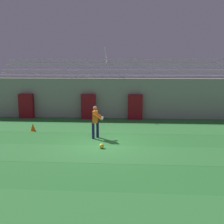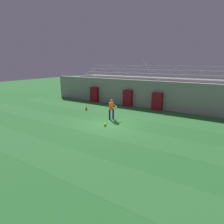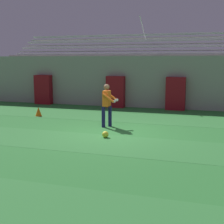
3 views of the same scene
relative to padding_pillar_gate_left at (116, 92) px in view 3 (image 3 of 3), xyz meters
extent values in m
plane|color=#2D7533|center=(1.63, -5.95, -0.86)|extent=(80.00, 80.00, 0.00)
cube|color=#337A38|center=(1.63, -11.95, -0.85)|extent=(28.00, 2.27, 0.01)
cube|color=#337A38|center=(1.63, -7.42, -0.85)|extent=(28.00, 2.27, 0.01)
cube|color=#337A38|center=(1.63, -2.89, -0.85)|extent=(28.00, 2.27, 0.01)
cube|color=#999691|center=(1.63, 0.55, 0.54)|extent=(24.00, 0.60, 2.80)
cube|color=maroon|center=(0.00, 0.00, 0.00)|extent=(1.00, 0.44, 1.71)
cube|color=maroon|center=(3.25, 0.00, 0.00)|extent=(1.00, 0.44, 1.71)
cube|color=maroon|center=(-4.46, 0.00, 0.00)|extent=(1.00, 0.44, 1.71)
cube|color=#999691|center=(1.63, 2.55, 0.59)|extent=(18.00, 3.20, 2.90)
cube|color=#B7B7BC|center=(1.63, 1.30, 2.09)|extent=(17.10, 0.36, 0.10)
cube|color=#999691|center=(1.63, 1.10, 1.86)|extent=(17.10, 0.60, 0.04)
cube|color=#B7B7BC|center=(1.63, 2.00, 2.49)|extent=(17.10, 0.36, 0.10)
cube|color=#999691|center=(1.63, 1.80, 2.26)|extent=(17.10, 0.60, 0.04)
cube|color=#B7B7BC|center=(1.63, 2.70, 2.89)|extent=(17.10, 0.36, 0.10)
cube|color=#999691|center=(1.63, 2.50, 2.66)|extent=(17.10, 0.60, 0.04)
cube|color=#B7B7BC|center=(1.63, 3.40, 3.29)|extent=(17.10, 0.36, 0.10)
cube|color=#999691|center=(1.63, 3.20, 3.06)|extent=(17.10, 0.60, 0.04)
cylinder|color=#B7B7BC|center=(1.05, 2.10, 3.54)|extent=(0.06, 1.93, 1.25)
cylinder|color=#19194C|center=(1.22, -4.90, -0.45)|extent=(0.14, 0.14, 0.82)
cylinder|color=#19194C|center=(1.03, -5.13, -0.45)|extent=(0.14, 0.14, 0.82)
cube|color=orange|center=(1.13, -5.02, 0.26)|extent=(0.25, 0.38, 0.60)
sphere|color=brown|center=(1.13, -5.02, 0.70)|extent=(0.22, 0.22, 0.22)
cylinder|color=orange|center=(1.26, -4.77, 0.31)|extent=(0.48, 0.10, 0.37)
cylinder|color=orange|center=(1.27, -5.25, 0.31)|extent=(0.48, 0.10, 0.37)
cube|color=silver|center=(1.46, -4.81, 0.18)|extent=(0.11, 0.11, 0.08)
cube|color=silver|center=(1.47, -5.21, 0.18)|extent=(0.11, 0.11, 0.08)
sphere|color=yellow|center=(1.62, -6.68, -0.75)|extent=(0.22, 0.22, 0.22)
cone|color=orange|center=(-2.65, -3.70, -0.65)|extent=(0.30, 0.30, 0.42)
camera|label=1|loc=(2.83, -17.95, 2.81)|focal=42.00mm
camera|label=2|loc=(9.04, -17.54, 3.69)|focal=30.00mm
camera|label=3|loc=(4.84, -16.37, 1.72)|focal=50.00mm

